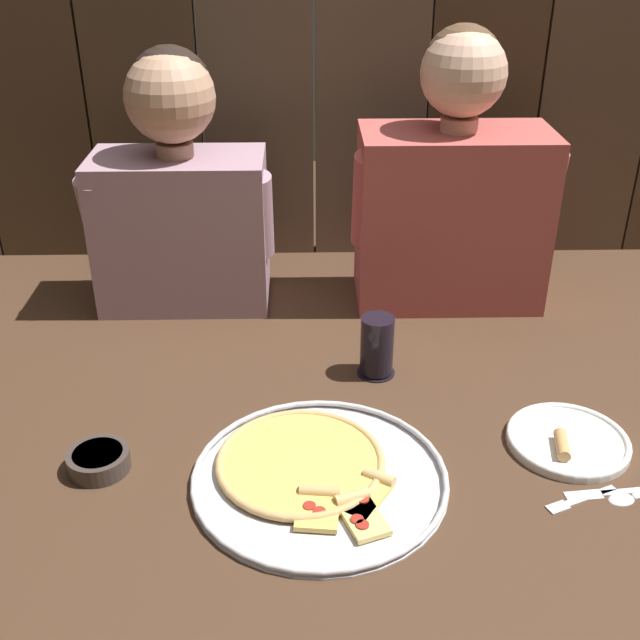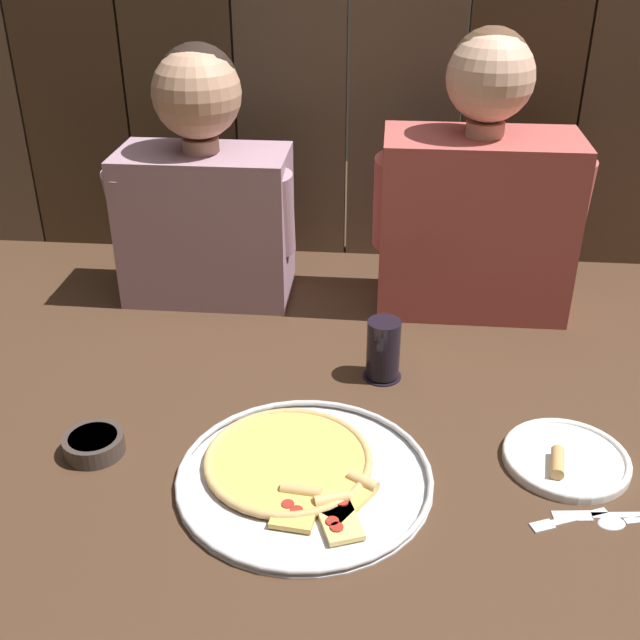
% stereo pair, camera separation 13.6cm
% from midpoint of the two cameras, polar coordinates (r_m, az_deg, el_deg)
% --- Properties ---
extents(ground_plane, '(3.20, 3.20, 0.00)m').
position_cam_midpoint_polar(ground_plane, '(1.38, -2.67, -8.69)').
color(ground_plane, '#422B1C').
extents(pizza_tray, '(0.42, 0.42, 0.03)m').
position_cam_midpoint_polar(pizza_tray, '(1.29, -3.57, -11.24)').
color(pizza_tray, silver).
rests_on(pizza_tray, ground).
extents(dinner_plate, '(0.21, 0.21, 0.03)m').
position_cam_midpoint_polar(dinner_plate, '(1.40, 15.16, -8.65)').
color(dinner_plate, white).
rests_on(dinner_plate, ground).
extents(drinking_glass, '(0.08, 0.08, 0.12)m').
position_cam_midpoint_polar(drinking_glass, '(1.51, 1.65, -2.04)').
color(drinking_glass, black).
rests_on(drinking_glass, ground).
extents(dipping_bowl, '(0.10, 0.10, 0.03)m').
position_cam_midpoint_polar(dipping_bowl, '(1.37, -18.83, -9.81)').
color(dipping_bowl, '#3D332D').
rests_on(dipping_bowl, ground).
extents(table_fork, '(0.13, 0.06, 0.01)m').
position_cam_midpoint_polar(table_fork, '(1.29, 15.64, -12.74)').
color(table_fork, silver).
rests_on(table_fork, ground).
extents(table_knife, '(0.16, 0.03, 0.01)m').
position_cam_midpoint_polar(table_knife, '(1.32, 17.90, -12.10)').
color(table_knife, silver).
rests_on(table_knife, ground).
extents(table_spoon, '(0.14, 0.05, 0.01)m').
position_cam_midpoint_polar(table_spoon, '(1.32, 19.42, -12.21)').
color(table_spoon, silver).
rests_on(table_spoon, ground).
extents(diner_left, '(0.41, 0.20, 0.57)m').
position_cam_midpoint_polar(diner_left, '(1.76, -12.61, 9.21)').
color(diner_left, gray).
rests_on(diner_left, ground).
extents(diner_right, '(0.45, 0.21, 0.61)m').
position_cam_midpoint_polar(diner_right, '(1.74, 7.60, 9.63)').
color(diner_right, '#AD4C47').
rests_on(diner_right, ground).
extents(wooden_backdrop_wall, '(2.19, 0.03, 1.17)m').
position_cam_midpoint_polar(wooden_backdrop_wall, '(1.92, -2.63, 21.27)').
color(wooden_backdrop_wall, brown).
rests_on(wooden_backdrop_wall, ground).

